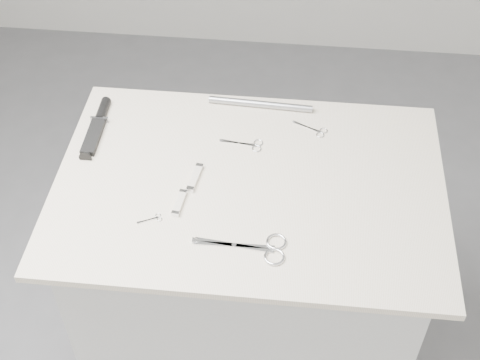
# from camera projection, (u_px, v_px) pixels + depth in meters

# --- Properties ---
(plinth) EXTENTS (0.90, 0.60, 0.90)m
(plinth) POSITION_uv_depth(u_px,v_px,m) (248.00, 289.00, 2.05)
(plinth) COLOR silver
(plinth) RESTS_ON ground
(display_board) EXTENTS (1.00, 0.70, 0.02)m
(display_board) POSITION_uv_depth(u_px,v_px,m) (249.00, 185.00, 1.72)
(display_board) COLOR beige
(display_board) RESTS_ON plinth
(large_shears) EXTENTS (0.22, 0.10, 0.01)m
(large_shears) POSITION_uv_depth(u_px,v_px,m) (261.00, 248.00, 1.56)
(large_shears) COLOR silver
(large_shears) RESTS_ON display_board
(embroidery_scissors_a) EXTENTS (0.12, 0.05, 0.00)m
(embroidery_scissors_a) POSITION_uv_depth(u_px,v_px,m) (249.00, 145.00, 1.81)
(embroidery_scissors_a) COLOR silver
(embroidery_scissors_a) RESTS_ON display_board
(embroidery_scissors_b) EXTENTS (0.10, 0.07, 0.00)m
(embroidery_scissors_b) POSITION_uv_depth(u_px,v_px,m) (315.00, 130.00, 1.85)
(embroidery_scissors_b) COLOR silver
(embroidery_scissors_b) RESTS_ON display_board
(tiny_scissors) EXTENTS (0.06, 0.04, 0.00)m
(tiny_scissors) POSITION_uv_depth(u_px,v_px,m) (153.00, 219.00, 1.62)
(tiny_scissors) COLOR silver
(tiny_scissors) RESTS_ON display_board
(sheathed_knife) EXTENTS (0.05, 0.23, 0.03)m
(sheathed_knife) POSITION_uv_depth(u_px,v_px,m) (98.00, 124.00, 1.86)
(sheathed_knife) COLOR black
(sheathed_knife) RESTS_ON display_board
(pocket_knife_a) EXTENTS (0.03, 0.10, 0.01)m
(pocket_knife_a) POSITION_uv_depth(u_px,v_px,m) (195.00, 177.00, 1.71)
(pocket_knife_a) COLOR beige
(pocket_knife_a) RESTS_ON display_board
(pocket_knife_b) EXTENTS (0.03, 0.09, 0.01)m
(pocket_knife_b) POSITION_uv_depth(u_px,v_px,m) (179.00, 203.00, 1.65)
(pocket_knife_b) COLOR beige
(pocket_knife_b) RESTS_ON display_board
(metal_rail) EXTENTS (0.30, 0.04, 0.02)m
(metal_rail) POSITION_uv_depth(u_px,v_px,m) (260.00, 104.00, 1.92)
(metal_rail) COLOR #9A9CA2
(metal_rail) RESTS_ON display_board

